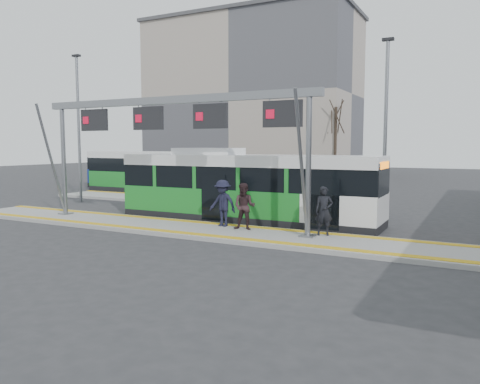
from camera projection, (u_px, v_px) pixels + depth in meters
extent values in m
plane|color=#2D2D30|center=(175.00, 229.00, 18.88)|extent=(120.00, 120.00, 0.00)
cube|color=gray|center=(175.00, 228.00, 18.87)|extent=(22.00, 3.00, 0.15)
cube|color=gray|center=(198.00, 201.00, 27.77)|extent=(20.00, 3.00, 0.15)
cube|color=gold|center=(191.00, 221.00, 19.88)|extent=(22.00, 0.35, 0.02)
cube|color=gold|center=(158.00, 230.00, 17.85)|extent=(22.00, 0.35, 0.02)
cube|color=gold|center=(208.00, 198.00, 28.78)|extent=(20.00, 0.35, 0.02)
cylinder|color=slate|center=(64.00, 161.00, 21.85)|extent=(0.20, 0.20, 5.05)
cube|color=slate|center=(66.00, 213.00, 22.10)|extent=(0.50, 0.50, 0.06)
cylinder|color=slate|center=(51.00, 161.00, 21.23)|extent=(0.12, 1.46, 4.90)
cylinder|color=slate|center=(308.00, 166.00, 16.36)|extent=(0.20, 0.20, 5.05)
cube|color=slate|center=(307.00, 236.00, 16.61)|extent=(0.50, 0.50, 0.06)
cylinder|color=slate|center=(302.00, 166.00, 15.74)|extent=(0.12, 1.46, 4.90)
cube|color=slate|center=(168.00, 100.00, 18.86)|extent=(13.00, 0.25, 0.30)
cube|color=black|center=(94.00, 120.00, 20.76)|extent=(1.50, 0.12, 0.95)
cube|color=red|center=(86.00, 120.00, 20.90)|extent=(0.32, 0.02, 0.32)
cube|color=black|center=(148.00, 118.00, 19.38)|extent=(1.50, 0.12, 0.95)
cube|color=red|center=(138.00, 119.00, 19.53)|extent=(0.32, 0.02, 0.32)
cube|color=black|center=(210.00, 116.00, 18.01)|extent=(1.50, 0.12, 0.95)
cube|color=red|center=(199.00, 116.00, 18.15)|extent=(0.32, 0.02, 0.32)
cube|color=black|center=(282.00, 114.00, 16.64)|extent=(1.50, 0.12, 0.95)
cube|color=red|center=(270.00, 114.00, 16.78)|extent=(0.32, 0.02, 0.32)
cube|color=#9F9284|center=(252.00, 99.00, 56.20)|extent=(24.00, 12.00, 18.00)
cube|color=#3F3F42|center=(253.00, 20.00, 55.29)|extent=(24.50, 12.50, 0.40)
cube|color=black|center=(247.00, 217.00, 20.94)|extent=(11.87, 2.54, 0.35)
cube|color=#1B7C26|center=(247.00, 201.00, 20.87)|extent=(11.87, 2.54, 1.14)
cube|color=black|center=(247.00, 177.00, 20.76)|extent=(11.87, 2.46, 0.99)
cube|color=white|center=(247.00, 160.00, 20.69)|extent=(11.87, 2.54, 0.49)
cube|color=orange|center=(384.00, 165.00, 18.00)|extent=(0.05, 1.76, 0.28)
cube|color=white|center=(208.00, 151.00, 21.55)|extent=(2.97, 1.77, 0.30)
cylinder|color=black|center=(157.00, 207.00, 21.82)|extent=(0.99, 0.30, 0.99)
cylinder|color=black|center=(184.00, 202.00, 23.78)|extent=(0.99, 0.30, 0.99)
cylinder|color=black|center=(315.00, 219.00, 18.30)|extent=(0.99, 0.30, 0.99)
cylinder|color=black|center=(331.00, 212.00, 20.27)|extent=(0.99, 0.30, 0.99)
cube|color=black|center=(162.00, 190.00, 33.76)|extent=(11.85, 2.71, 0.34)
cube|color=#1B7C26|center=(162.00, 180.00, 33.69)|extent=(11.85, 2.71, 1.13)
cube|color=black|center=(161.00, 165.00, 33.58)|extent=(11.85, 2.64, 0.98)
cube|color=white|center=(161.00, 155.00, 33.51)|extent=(11.85, 2.71, 0.49)
cylinder|color=black|center=(108.00, 185.00, 34.71)|extent=(0.99, 0.31, 0.98)
cylinder|color=black|center=(128.00, 182.00, 36.65)|extent=(0.99, 0.31, 0.98)
cylinder|color=black|center=(194.00, 189.00, 31.09)|extent=(0.99, 0.31, 0.98)
cylinder|color=black|center=(211.00, 187.00, 33.02)|extent=(0.99, 0.31, 0.98)
cube|color=black|center=(153.00, 186.00, 36.72)|extent=(11.23, 2.68, 0.34)
cube|color=#1A309F|center=(152.00, 177.00, 36.65)|extent=(11.23, 2.68, 1.12)
cube|color=black|center=(152.00, 164.00, 36.54)|extent=(11.23, 2.60, 0.97)
cube|color=white|center=(152.00, 155.00, 36.47)|extent=(11.23, 2.68, 0.49)
cylinder|color=black|center=(105.00, 182.00, 37.45)|extent=(0.98, 0.31, 0.97)
cylinder|color=black|center=(123.00, 180.00, 39.39)|extent=(0.98, 0.31, 0.97)
cylinder|color=black|center=(181.00, 185.00, 34.23)|extent=(0.98, 0.31, 0.97)
cylinder|color=black|center=(196.00, 183.00, 36.18)|extent=(0.98, 0.31, 0.97)
imported|color=black|center=(324.00, 211.00, 16.80)|extent=(0.76, 0.63, 1.77)
imported|color=#2F1F22|center=(244.00, 207.00, 17.89)|extent=(0.98, 0.83, 1.80)
imported|color=black|center=(223.00, 203.00, 18.67)|extent=(1.26, 0.81, 1.86)
cylinder|color=#382B21|center=(293.00, 140.00, 50.75)|extent=(0.28, 0.28, 7.86)
cylinder|color=#382B21|center=(335.00, 144.00, 45.86)|extent=(0.28, 0.28, 7.13)
cylinder|color=#382B21|center=(200.00, 147.00, 55.16)|extent=(0.28, 0.28, 6.36)
cylinder|color=slate|center=(79.00, 130.00, 27.62)|extent=(0.16, 0.16, 8.59)
cube|color=black|center=(76.00, 56.00, 27.20)|extent=(0.50, 0.25, 0.12)
cylinder|color=slate|center=(385.00, 131.00, 20.80)|extent=(0.16, 0.16, 8.00)
cube|color=black|center=(388.00, 39.00, 20.41)|extent=(0.50, 0.25, 0.12)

